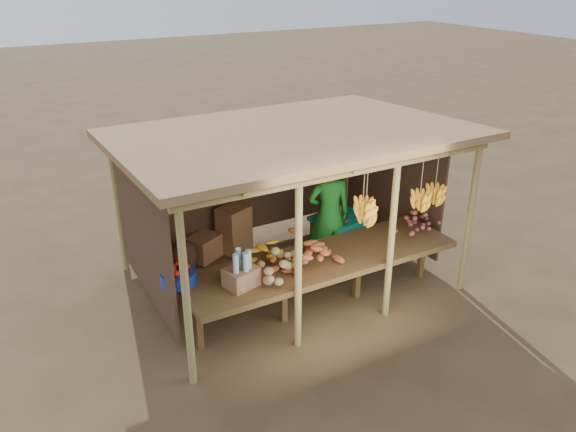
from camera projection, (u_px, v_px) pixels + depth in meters
ground at (288, 278)px, 8.64m from camera, size 60.00×60.00×0.00m
stall_structure at (292, 158)px, 7.90m from camera, size 4.70×3.50×2.43m
counter at (322, 262)px, 7.58m from camera, size 3.90×1.05×0.80m
potato_heap at (277, 266)px, 7.00m from camera, size 1.17×0.77×0.37m
sweet_potato_heap at (304, 250)px, 7.39m from camera, size 1.09×0.82×0.36m
onion_heap at (419, 218)px, 8.31m from camera, size 0.85×0.63×0.35m
banana_pile at (267, 249)px, 7.42m from camera, size 0.65×0.50×0.35m
tomato_basin at (178, 276)px, 6.94m from camera, size 0.45×0.45×0.24m
bottle_box at (241, 273)px, 6.84m from camera, size 0.45×0.39×0.49m
vendor at (329, 215)px, 8.53m from camera, size 0.77×0.60×1.87m
tarp_crate at (339, 236)px, 9.08m from camera, size 0.94×0.85×0.96m
carton_stack at (224, 235)px, 9.22m from camera, size 1.15×0.55×0.78m
burlap_sacks at (171, 257)px, 8.71m from camera, size 0.83×0.43×0.59m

